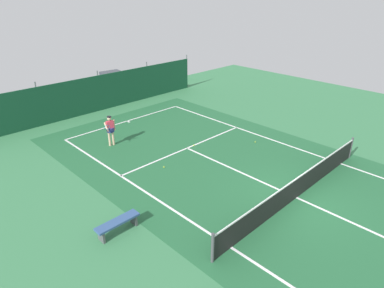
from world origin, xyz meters
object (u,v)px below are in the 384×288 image
object	(u,v)px
tennis_net	(298,187)
tennis_ball_near_player	(194,145)
courtside_bench	(118,223)
tennis_ball_by_sideline	(164,167)
parked_car	(114,83)
tennis_ball_midcourt	(255,142)
tennis_player	(110,129)

from	to	relation	value
tennis_net	tennis_ball_near_player	xyz separation A→B (m)	(0.47, 6.37, -0.48)
tennis_net	courtside_bench	world-z (taller)	tennis_net
tennis_net	tennis_ball_by_sideline	world-z (taller)	tennis_net
tennis_ball_by_sideline	courtside_bench	xyz separation A→B (m)	(-4.09, -2.43, 0.34)
tennis_net	tennis_ball_near_player	bearing A→B (deg)	85.78
tennis_net	parked_car	size ratio (longest dim) A/B	2.31
tennis_net	tennis_ball_midcourt	bearing A→B (deg)	53.86
tennis_net	tennis_player	distance (m)	9.85
tennis_ball_near_player	parked_car	bearing A→B (deg)	78.24
courtside_bench	tennis_player	bearing A→B (deg)	59.54
tennis_ball_near_player	parked_car	distance (m)	11.52
tennis_player	parked_car	xyz separation A→B (m)	(5.43, 8.13, -0.12)
tennis_net	courtside_bench	distance (m)	7.08
tennis_ball_by_sideline	tennis_ball_midcourt	bearing A→B (deg)	-13.69
tennis_ball_midcourt	tennis_ball_by_sideline	xyz separation A→B (m)	(-5.38, 1.31, 0.00)
tennis_ball_midcourt	tennis_ball_by_sideline	distance (m)	5.54
tennis_ball_by_sideline	parked_car	bearing A→B (deg)	67.21
tennis_player	tennis_ball_near_player	xyz separation A→B (m)	(3.09, -3.12, -0.93)
tennis_ball_near_player	tennis_ball_midcourt	world-z (taller)	same
tennis_ball_near_player	tennis_player	bearing A→B (deg)	134.69
tennis_net	tennis_ball_midcourt	world-z (taller)	tennis_net
tennis_net	tennis_player	world-z (taller)	tennis_player
tennis_net	tennis_ball_near_player	world-z (taller)	tennis_net
tennis_ball_midcourt	parked_car	world-z (taller)	parked_car
courtside_bench	tennis_net	bearing A→B (deg)	-26.98
tennis_player	courtside_bench	world-z (taller)	tennis_player
tennis_net	tennis_ball_midcourt	size ratio (longest dim) A/B	153.33
tennis_ball_near_player	parked_car	xyz separation A→B (m)	(2.34, 11.25, 0.81)
tennis_ball_midcourt	tennis_player	bearing A→B (deg)	138.26
tennis_player	courtside_bench	bearing A→B (deg)	73.53
parked_car	tennis_ball_by_sideline	bearing A→B (deg)	-106.40
tennis_player	tennis_ball_by_sideline	size ratio (longest dim) A/B	24.85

